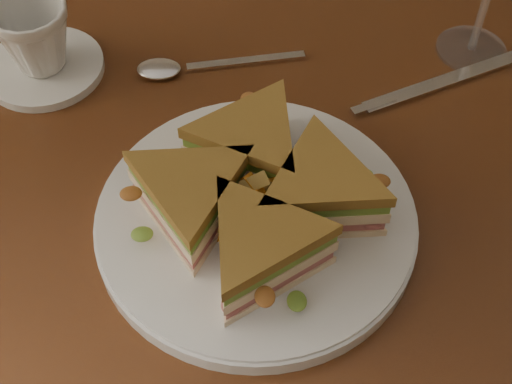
% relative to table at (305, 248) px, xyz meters
% --- Properties ---
extents(table, '(1.20, 0.80, 0.75)m').
position_rel_table_xyz_m(table, '(0.00, 0.00, 0.00)').
color(table, '#3A1C0D').
rests_on(table, ground).
extents(plate, '(0.29, 0.29, 0.02)m').
position_rel_table_xyz_m(plate, '(-0.05, -0.04, 0.11)').
color(plate, silver).
rests_on(plate, table).
extents(sandwich_wedges, '(0.25, 0.25, 0.06)m').
position_rel_table_xyz_m(sandwich_wedges, '(-0.05, -0.04, 0.14)').
color(sandwich_wedges, beige).
rests_on(sandwich_wedges, plate).
extents(crisps_mound, '(0.09, 0.09, 0.05)m').
position_rel_table_xyz_m(crisps_mound, '(-0.05, -0.04, 0.14)').
color(crisps_mound, orange).
rests_on(crisps_mound, plate).
extents(spoon, '(0.18, 0.05, 0.01)m').
position_rel_table_xyz_m(spoon, '(-0.14, 0.16, 0.10)').
color(spoon, silver).
rests_on(spoon, table).
extents(knife, '(0.20, 0.10, 0.00)m').
position_rel_table_xyz_m(knife, '(0.14, 0.14, 0.10)').
color(knife, silver).
rests_on(knife, table).
extents(saucer, '(0.13, 0.13, 0.01)m').
position_rel_table_xyz_m(saucer, '(-0.28, 0.16, 0.10)').
color(saucer, silver).
rests_on(saucer, table).
extents(coffee_cup, '(0.08, 0.08, 0.07)m').
position_rel_table_xyz_m(coffee_cup, '(-0.28, 0.16, 0.15)').
color(coffee_cup, silver).
rests_on(coffee_cup, saucer).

